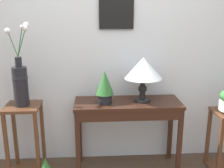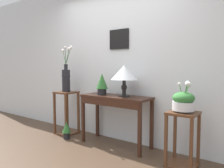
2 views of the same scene
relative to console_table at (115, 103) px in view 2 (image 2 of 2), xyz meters
The scene contains 9 objects.
back_wall_with_art 0.81m from the console_table, 114.04° to the left, with size 9.00×0.13×2.80m.
console_table is the anchor object (origin of this frame).
table_lamp 0.49m from the console_table, ahead, with size 0.40×0.40×0.47m.
potted_plant_on_console 0.39m from the console_table, behind, with size 0.19×0.19×0.34m.
pedestal_stand_left 1.12m from the console_table, behind, with size 0.35×0.35×0.78m.
flower_vase_tall_left 1.15m from the console_table, behind, with size 0.23×0.19×0.83m.
pedestal_stand_right 1.14m from the console_table, ahead, with size 0.35×0.35×0.69m.
planter_bowl_wide_right 1.10m from the console_table, ahead, with size 0.27×0.27×0.38m.
potted_plant_floor 1.02m from the console_table, 164.95° to the right, with size 0.15×0.15×0.30m.
Camera 2 is at (2.11, -1.62, 1.24)m, focal length 35.37 mm.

